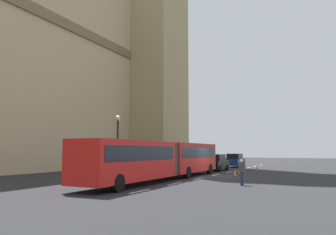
# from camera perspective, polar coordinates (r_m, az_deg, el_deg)

# --- Properties ---
(ground_plane) EXTENTS (160.00, 160.00, 0.00)m
(ground_plane) POSITION_cam_1_polar(r_m,az_deg,el_deg) (30.00, 7.54, -10.08)
(ground_plane) COLOR #262628
(lane_centre_marking) EXTENTS (39.00, 0.16, 0.01)m
(lane_centre_marking) POSITION_cam_1_polar(r_m,az_deg,el_deg) (35.74, 10.64, -9.32)
(lane_centre_marking) COLOR silver
(lane_centre_marking) RESTS_ON ground_plane
(articulated_bus) EXTENTS (18.80, 2.54, 2.90)m
(articulated_bus) POSITION_cam_1_polar(r_m,az_deg,el_deg) (25.44, -0.92, -6.96)
(articulated_bus) COLOR red
(articulated_bus) RESTS_ON ground_plane
(sedan_lead) EXTENTS (4.40, 1.86, 1.85)m
(sedan_lead) POSITION_cam_1_polar(r_m,az_deg,el_deg) (37.66, 8.41, -7.79)
(sedan_lead) COLOR black
(sedan_lead) RESTS_ON ground_plane
(sedan_trailing) EXTENTS (4.40, 1.86, 1.85)m
(sedan_trailing) POSITION_cam_1_polar(r_m,az_deg,el_deg) (46.37, 11.66, -7.35)
(sedan_trailing) COLOR navy
(sedan_trailing) RESTS_ON ground_plane
(traffic_cone_west) EXTENTS (0.36, 0.36, 0.58)m
(traffic_cone_west) POSITION_cam_1_polar(r_m,az_deg,el_deg) (30.24, 11.63, -9.43)
(traffic_cone_west) COLOR black
(traffic_cone_west) RESTS_ON ground_plane
(traffic_cone_middle) EXTENTS (0.36, 0.36, 0.58)m
(traffic_cone_middle) POSITION_cam_1_polar(r_m,az_deg,el_deg) (33.39, 12.21, -9.07)
(traffic_cone_middle) COLOR black
(traffic_cone_middle) RESTS_ON ground_plane
(traffic_cone_east) EXTENTS (0.36, 0.36, 0.58)m
(traffic_cone_east) POSITION_cam_1_polar(r_m,az_deg,el_deg) (37.93, 15.27, -8.59)
(traffic_cone_east) COLOR black
(traffic_cone_east) RESTS_ON ground_plane
(street_lamp) EXTENTS (0.44, 0.44, 5.27)m
(street_lamp) POSITION_cam_1_polar(r_m,az_deg,el_deg) (28.10, -8.80, -4.11)
(street_lamp) COLOR black
(street_lamp) RESTS_ON ground_plane
(pedestrian_near_cones) EXTENTS (0.36, 0.42, 1.69)m
(pedestrian_near_cones) POSITION_cam_1_polar(r_m,az_deg,el_deg) (22.09, 12.75, -9.16)
(pedestrian_near_cones) COLOR #262D4C
(pedestrian_near_cones) RESTS_ON ground_plane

